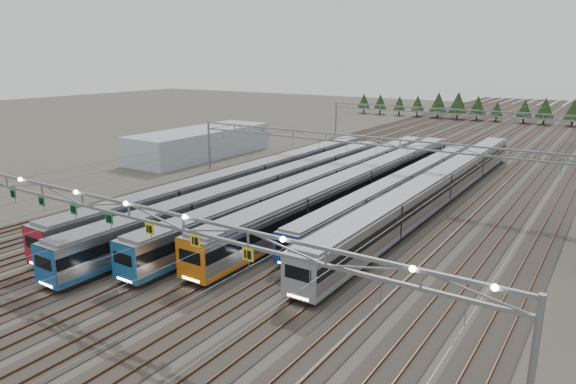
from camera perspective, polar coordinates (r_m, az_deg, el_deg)
The scene contains 13 objects.
ground at distance 42.64m, azimuth -16.50°, elevation -11.40°, with size 400.00×400.00×0.00m, color #47423A.
track_bed at distance 128.75m, azimuth 19.67°, elevation 6.40°, with size 54.00×260.00×5.42m.
train_a at distance 70.41m, azimuth -3.60°, elevation 1.57°, with size 3.15×64.18×4.12m.
train_b at distance 65.16m, azimuth -2.24°, elevation 0.42°, with size 3.02×61.13×3.93m.
train_c at distance 68.68m, azimuth 4.28°, elevation 1.10°, with size 2.96×67.27×3.86m.
train_d at distance 67.44m, azimuth 8.00°, elevation 0.87°, with size 3.17×63.09×4.14m.
train_e at distance 68.68m, azimuth 12.52°, elevation 0.60°, with size 2.63×55.19×3.42m.
train_f at distance 68.27m, azimuth 16.40°, elevation 0.55°, with size 3.14×67.60×4.09m.
gantry_near at distance 40.07m, azimuth -17.41°, elevation -2.28°, with size 56.36×0.61×8.08m.
gantry_mid at distance 71.76m, azimuth 8.13°, elevation 5.02°, with size 56.36×0.36×8.00m.
gantry_far at distance 113.75m, azimuth 18.01°, elevation 8.02°, with size 56.36×0.36×8.00m.
west_shed at distance 99.04m, azimuth -9.69°, elevation 5.39°, with size 10.00×30.00×5.12m, color #9CB1BA.
treeline at distance 164.11m, azimuth 20.35°, elevation 8.94°, with size 81.20×5.60×7.02m.
Camera 1 is at (30.03, -24.06, 18.38)m, focal length 32.00 mm.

